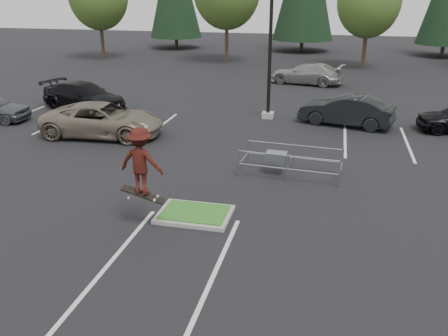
% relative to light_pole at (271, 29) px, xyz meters
% --- Properties ---
extents(ground, '(120.00, 120.00, 0.00)m').
position_rel_light_pole_xyz_m(ground, '(-0.50, -12.00, -4.56)').
color(ground, black).
rests_on(ground, ground).
extents(grass_median, '(2.20, 1.60, 0.16)m').
position_rel_light_pole_xyz_m(grass_median, '(-0.50, -12.00, -4.48)').
color(grass_median, '#A09C95').
rests_on(grass_median, ground).
extents(stall_lines, '(22.62, 17.60, 0.01)m').
position_rel_light_pole_xyz_m(stall_lines, '(-1.85, -5.98, -4.56)').
color(stall_lines, silver).
rests_on(stall_lines, ground).
extents(light_pole, '(0.70, 0.60, 10.12)m').
position_rel_light_pole_xyz_m(light_pole, '(0.00, 0.00, 0.00)').
color(light_pole, '#A09C95').
rests_on(light_pole, ground).
extents(decid_c, '(5.12, 5.12, 8.38)m').
position_rel_light_pole_xyz_m(decid_c, '(5.49, 17.83, 0.69)').
color(decid_c, '#38281C').
rests_on(decid_c, ground).
extents(cart_corral, '(3.73, 1.60, 1.03)m').
position_rel_light_pole_xyz_m(cart_corral, '(1.59, -7.97, -3.91)').
color(cart_corral, '#92949A').
rests_on(cart_corral, ground).
extents(skateboarder, '(1.28, 0.79, 2.19)m').
position_rel_light_pole_xyz_m(skateboarder, '(-1.70, -13.00, -2.52)').
color(skateboarder, black).
rests_on(skateboarder, ground).
extents(car_l_tan, '(5.72, 2.92, 1.55)m').
position_rel_light_pole_xyz_m(car_l_tan, '(-7.00, -5.00, -3.79)').
color(car_l_tan, '#796E5C').
rests_on(car_l_tan, ground).
extents(car_l_black, '(5.61, 3.58, 1.51)m').
position_rel_light_pole_xyz_m(car_l_black, '(-10.50, -0.50, -3.80)').
color(car_l_black, black).
rests_on(car_l_black, ground).
extents(car_r_charc, '(4.86, 2.66, 1.52)m').
position_rel_light_pole_xyz_m(car_r_charc, '(4.00, -0.50, -3.80)').
color(car_r_charc, black).
rests_on(car_r_charc, ground).
extents(car_far_silver, '(5.44, 3.07, 1.49)m').
position_rel_light_pole_xyz_m(car_far_silver, '(1.37, 10.00, -3.81)').
color(car_far_silver, '#9B9A96').
rests_on(car_far_silver, ground).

